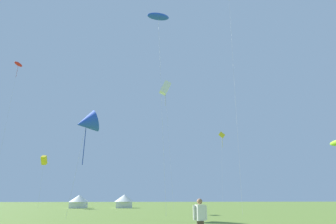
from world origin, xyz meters
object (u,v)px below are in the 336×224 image
(kite_white_box, at_px, (165,88))
(festival_tent_left, at_px, (79,201))
(person_spectator, at_px, (200,222))
(kite_blue_parafoil, at_px, (158,17))
(kite_yellow_box, at_px, (44,160))
(kite_yellow_diamond, at_px, (222,136))
(kite_red_parafoil, at_px, (18,65))
(kite_blue_delta, at_px, (86,123))
(festival_tent_right, at_px, (124,200))

(kite_white_box, height_order, festival_tent_left, kite_white_box)
(person_spectator, bearing_deg, kite_blue_parafoil, 88.60)
(kite_blue_parafoil, distance_m, kite_yellow_box, 37.97)
(kite_blue_parafoil, bearing_deg, festival_tent_left, 114.84)
(kite_yellow_box, height_order, person_spectator, kite_yellow_box)
(kite_yellow_diamond, bearing_deg, person_spectator, -111.48)
(kite_red_parafoil, height_order, kite_blue_delta, kite_red_parafoil)
(kite_yellow_box, distance_m, festival_tent_left, 11.12)
(kite_yellow_diamond, relative_size, kite_yellow_box, 1.74)
(kite_red_parafoil, bearing_deg, kite_white_box, -5.44)
(kite_red_parafoil, relative_size, person_spectator, 16.72)
(person_spectator, distance_m, festival_tent_left, 49.98)
(kite_yellow_diamond, relative_size, person_spectator, 10.48)
(kite_white_box, xyz_separation_m, kite_red_parafoil, (-30.59, 2.91, 4.50))
(kite_white_box, height_order, kite_blue_delta, kite_white_box)
(festival_tent_left, relative_size, festival_tent_right, 0.97)
(kite_red_parafoil, xyz_separation_m, festival_tent_right, (23.21, 5.54, -26.89))
(kite_yellow_box, xyz_separation_m, kite_blue_delta, (12.49, -30.22, 0.11))
(kite_red_parafoil, bearing_deg, kite_blue_parafoil, -39.32)
(kite_blue_delta, height_order, festival_tent_left, kite_blue_delta)
(kite_yellow_box, bearing_deg, festival_tent_right, 1.80)
(kite_yellow_diamond, relative_size, kite_red_parafoil, 0.63)
(kite_red_parafoil, relative_size, festival_tent_right, 7.03)
(kite_blue_parafoil, distance_m, festival_tent_left, 39.39)
(kite_blue_parafoil, relative_size, festival_tent_right, 6.61)
(festival_tent_left, bearing_deg, kite_blue_delta, -81.19)
(festival_tent_left, bearing_deg, festival_tent_right, 0.00)
(kite_white_box, distance_m, festival_tent_right, 25.05)
(festival_tent_left, bearing_deg, kite_red_parafoil, -158.53)
(kite_white_box, relative_size, festival_tent_left, 6.36)
(kite_yellow_diamond, bearing_deg, festival_tent_right, -171.81)
(kite_white_box, relative_size, person_spectator, 14.69)
(kite_white_box, bearing_deg, kite_blue_delta, -117.78)
(kite_blue_parafoil, bearing_deg, kite_yellow_box, 127.19)
(kite_blue_parafoil, bearing_deg, kite_yellow_diamond, 57.21)
(kite_blue_parafoil, xyz_separation_m, kite_yellow_box, (-20.46, 26.97, -17.19))
(kite_yellow_diamond, xyz_separation_m, festival_tent_right, (-23.50, -3.38, -15.27))
(festival_tent_right, bearing_deg, kite_yellow_box, -178.20)
(kite_yellow_diamond, xyz_separation_m, kite_blue_delta, (-27.86, -34.13, -7.22))
(kite_yellow_box, height_order, kite_red_parafoil, kite_red_parafoil)
(kite_yellow_diamond, relative_size, kite_blue_delta, 1.65)
(kite_yellow_box, bearing_deg, person_spectator, -67.41)
(kite_yellow_diamond, xyz_separation_m, festival_tent_left, (-32.62, -3.38, -15.31))
(kite_white_box, xyz_separation_m, person_spectator, (-4.29, -40.01, -23.02))
(kite_yellow_diamond, bearing_deg, kite_red_parafoil, -169.19)
(kite_blue_parafoil, distance_m, kite_red_parafoil, 34.70)
(kite_yellow_box, bearing_deg, kite_yellow_diamond, 5.54)
(kite_white_box, height_order, kite_blue_parafoil, kite_blue_parafoil)
(kite_blue_parafoil, bearing_deg, kite_white_box, 78.78)
(kite_yellow_box, relative_size, festival_tent_left, 2.61)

